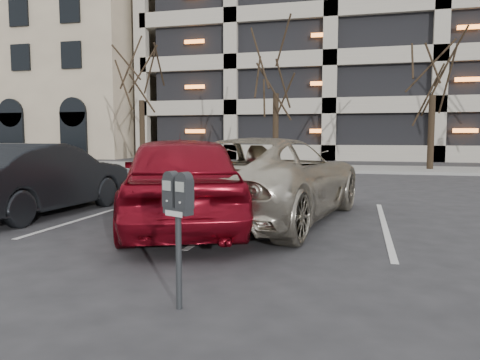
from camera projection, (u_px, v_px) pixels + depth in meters
ground at (287, 252)px, 6.46m from camera, size 140.00×140.00×0.00m
sidewalk at (338, 169)px, 21.89m from camera, size 80.00×4.00×0.12m
stall_lines at (233, 218)px, 9.02m from camera, size 16.90×5.20×0.00m
office_building at (26, 69)px, 41.52m from camera, size 26.00×16.20×15.00m
tree_a at (141, 60)px, 23.84m from camera, size 3.33×3.33×7.58m
tree_b at (276, 47)px, 22.08m from camera, size 3.53×3.53×8.01m
tree_c at (434, 48)px, 20.39m from camera, size 3.31×3.31×7.52m
parking_meter at (178, 207)px, 4.25m from camera, size 0.34×0.24×1.25m
suv_silver at (268, 178)px, 8.96m from camera, size 3.53×5.99×1.57m
car_red at (181, 181)px, 8.04m from camera, size 3.70×5.23×1.65m
car_dark at (41, 179)px, 9.54m from camera, size 1.77×4.47×1.45m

